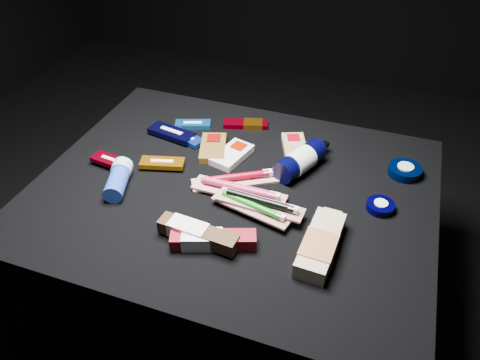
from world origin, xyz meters
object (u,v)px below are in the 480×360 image
(toothpaste_carton_red, at_px, (209,240))
(lotion_bottle, at_px, (300,160))
(bodywash_bottle, at_px, (320,246))
(deodorant_stick, at_px, (118,179))

(toothpaste_carton_red, bearing_deg, lotion_bottle, 50.28)
(lotion_bottle, height_order, toothpaste_carton_red, lotion_bottle)
(lotion_bottle, distance_m, bodywash_bottle, 0.29)
(lotion_bottle, distance_m, deodorant_stick, 0.46)
(lotion_bottle, relative_size, toothpaste_carton_red, 1.05)
(toothpaste_carton_red, bearing_deg, deodorant_stick, 139.28)
(lotion_bottle, bearing_deg, deodorant_stick, -127.72)
(bodywash_bottle, height_order, toothpaste_carton_red, bodywash_bottle)
(lotion_bottle, height_order, deodorant_stick, lotion_bottle)
(lotion_bottle, xyz_separation_m, toothpaste_carton_red, (-0.12, -0.33, -0.01))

